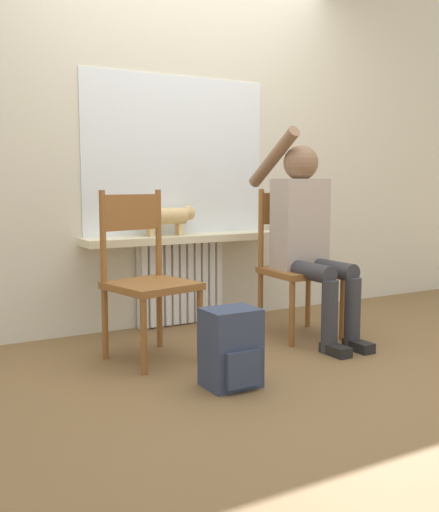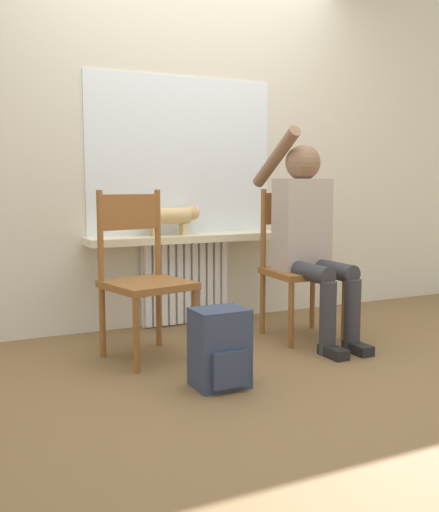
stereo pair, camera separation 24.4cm
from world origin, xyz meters
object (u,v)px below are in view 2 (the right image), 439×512
object	(u,v)px
chair_left	(143,275)
person	(309,231)
backpack	(220,349)
cat	(172,216)
chair_right	(299,264)

from	to	relation	value
chair_left	person	distance (m)	1.10
person	backpack	xyz separation A→B (m)	(-0.90, -0.56, -0.51)
chair_left	cat	xyz separation A→B (m)	(0.42, 0.59, 0.30)
person	chair_left	bearing A→B (deg)	174.29
chair_right	backpack	xyz separation A→B (m)	(-0.91, -0.67, -0.29)
person	backpack	world-z (taller)	person
cat	backpack	xyz separation A→B (m)	(-0.25, -1.25, -0.59)
cat	backpack	bearing A→B (deg)	-101.29
chair_right	person	distance (m)	0.25
person	backpack	bearing A→B (deg)	-148.35
person	cat	size ratio (longest dim) A/B	2.56
chair_right	cat	distance (m)	0.93
chair_right	person	world-z (taller)	person
chair_right	person	size ratio (longest dim) A/B	0.71
cat	backpack	distance (m)	1.41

